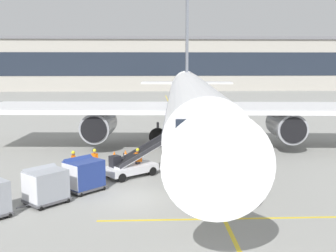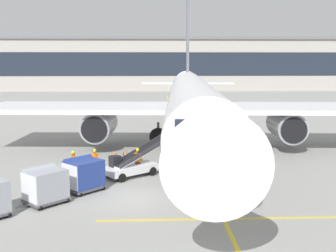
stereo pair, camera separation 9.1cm
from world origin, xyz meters
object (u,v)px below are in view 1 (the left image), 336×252
parked_airplane (192,102)px  safety_cone_engine_keepout (126,155)px  baggage_cart_lead (83,174)px  ground_crew_wingwalker (74,162)px  safety_cone_wingtip (114,156)px  belt_loader (134,163)px  ground_crew_by_loader (95,160)px  baggage_cart_second (45,185)px  ground_crew_by_carts (138,159)px  ground_crew_marshaller (92,174)px

parked_airplane → safety_cone_engine_keepout: parked_airplane is taller
parked_airplane → baggage_cart_lead: 14.03m
ground_crew_wingwalker → safety_cone_engine_keepout: size_ratio=2.24×
safety_cone_wingtip → belt_loader: bearing=-69.1°
ground_crew_by_loader → safety_cone_wingtip: 4.16m
parked_airplane → baggage_cart_lead: parked_airplane is taller
baggage_cart_lead → ground_crew_wingwalker: baggage_cart_lead is taller
safety_cone_engine_keepout → safety_cone_wingtip: 0.83m
baggage_cart_lead → baggage_cart_second: (-1.64, -2.07, 0.00)m
baggage_cart_second → ground_crew_wingwalker: baggage_cart_second is taller
baggage_cart_second → ground_crew_by_loader: size_ratio=1.46×
ground_crew_by_carts → safety_cone_engine_keepout: bearing=104.4°
baggage_cart_lead → ground_crew_marshaller: 0.53m
baggage_cart_lead → ground_crew_wingwalker: bearing=110.6°
ground_crew_by_loader → ground_crew_marshaller: same height
baggage_cart_lead → baggage_cart_second: bearing=-128.5°
parked_airplane → baggage_cart_second: (-8.98, -13.68, -2.90)m
ground_crew_wingwalker → safety_cone_engine_keepout: (3.02, 4.58, -0.62)m
baggage_cart_second → belt_loader: bearing=49.9°
belt_loader → safety_cone_wingtip: 4.50m
ground_crew_wingwalker → baggage_cart_lead: bearing=-69.4°
baggage_cart_second → ground_crew_wingwalker: bearing=82.9°
ground_crew_by_carts → safety_cone_wingtip: 4.37m
parked_airplane → ground_crew_by_carts: (-4.35, -8.20, -2.90)m
safety_cone_wingtip → safety_cone_engine_keepout: bearing=1.8°
parked_airplane → baggage_cart_lead: bearing=-122.3°
ground_crew_marshaller → ground_crew_by_loader: bearing=94.9°
ground_crew_by_carts → parked_airplane: bearing=62.1°
belt_loader → ground_crew_by_loader: belt_loader is taller
belt_loader → ground_crew_marshaller: size_ratio=2.91×
ground_crew_by_carts → ground_crew_by_loader: bearing=-178.0°
belt_loader → safety_cone_wingtip: size_ratio=7.11×
belt_loader → ground_crew_by_carts: size_ratio=2.91×
parked_airplane → safety_cone_engine_keepout: bearing=-141.5°
belt_loader → ground_crew_marshaller: 3.94m
baggage_cart_lead → ground_crew_marshaller: baggage_cart_lead is taller
baggage_cart_second → ground_crew_by_carts: bearing=49.8°
belt_loader → baggage_cart_lead: belt_loader is taller
ground_crew_by_loader → safety_cone_wingtip: bearing=77.0°
parked_airplane → ground_crew_marshaller: 13.87m
baggage_cart_second → ground_crew_marshaller: baggage_cart_second is taller
baggage_cart_lead → ground_crew_marshaller: bearing=-12.5°
baggage_cart_lead → ground_crew_by_carts: bearing=48.8°
belt_loader → parked_airplane: bearing=61.6°
safety_cone_engine_keepout → safety_cone_wingtip: (-0.83, -0.03, -0.03)m
ground_crew_by_loader → ground_crew_by_carts: 2.76m
parked_airplane → safety_cone_wingtip: size_ratio=63.00×
baggage_cart_second → safety_cone_engine_keepout: baggage_cart_second is taller
ground_crew_marshaller → safety_cone_wingtip: (0.63, 7.43, -0.65)m
ground_crew_by_loader → ground_crew_marshaller: (0.29, -3.43, 0.00)m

